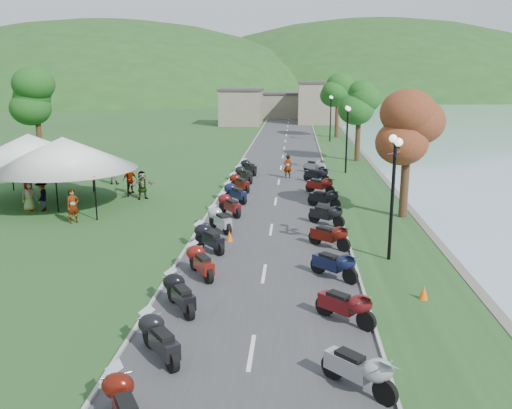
{
  "coord_description": "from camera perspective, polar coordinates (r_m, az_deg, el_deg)",
  "views": [
    {
      "loc": [
        1.09,
        -3.34,
        7.4
      ],
      "look_at": [
        -0.73,
        21.86,
        1.3
      ],
      "focal_mm": 38.0,
      "sensor_mm": 36.0,
      "label": 1
    }
  ],
  "objects": [
    {
      "name": "vendor_tent_side",
      "position": [
        34.87,
        -22.59,
        3.62
      ],
      "size": [
        5.36,
        5.36,
        4.0
      ],
      "primitive_type": null,
      "color": "white",
      "rests_on": "ground"
    },
    {
      "name": "far_building",
      "position": [
        88.53,
        2.16,
        10.39
      ],
      "size": [
        18.0,
        16.0,
        5.0
      ],
      "primitive_type": "cube",
      "color": "gray",
      "rests_on": "ground"
    },
    {
      "name": "vendor_tent_main",
      "position": [
        32.41,
        -19.45,
        3.2
      ],
      "size": [
        5.39,
        5.39,
        4.0
      ],
      "primitive_type": null,
      "color": "white",
      "rests_on": "ground"
    },
    {
      "name": "pedestrian_c",
      "position": [
        32.32,
        -21.47,
        -0.62
      ],
      "size": [
        0.68,
        1.19,
        1.73
      ],
      "primitive_type": "imported",
      "rotation": [
        0.0,
        0.0,
        4.92
      ],
      "color": "slate",
      "rests_on": "ground"
    },
    {
      "name": "road",
      "position": [
        43.98,
        2.66,
        3.89
      ],
      "size": [
        7.0,
        120.0,
        0.02
      ],
      "primitive_type": "cube",
      "color": "#3E3E41",
      "rests_on": "ground"
    },
    {
      "name": "hills_backdrop",
      "position": [
        203.48,
        3.9,
        11.46
      ],
      "size": [
        360.0,
        120.0,
        76.0
      ],
      "primitive_type": null,
      "color": "#285621",
      "rests_on": "ground"
    },
    {
      "name": "pedestrian_a",
      "position": [
        29.19,
        -18.59,
        -1.84
      ],
      "size": [
        0.79,
        0.78,
        1.77
      ],
      "primitive_type": "imported",
      "rotation": [
        0.0,
        0.0,
        0.74
      ],
      "color": "slate",
      "rests_on": "ground"
    },
    {
      "name": "moto_row_right",
      "position": [
        25.54,
        7.57,
        -2.1
      ],
      "size": [
        2.6,
        35.39,
        1.1
      ],
      "primitive_type": null,
      "color": "#331411",
      "rests_on": "ground"
    },
    {
      "name": "pedestrian_b",
      "position": [
        38.72,
        -14.75,
        2.1
      ],
      "size": [
        0.8,
        0.44,
        1.65
      ],
      "primitive_type": "imported",
      "rotation": [
        0.0,
        0.0,
        3.15
      ],
      "color": "slate",
      "rests_on": "ground"
    },
    {
      "name": "moto_row_left",
      "position": [
        20.41,
        -6.1,
        -6.12
      ],
      "size": [
        2.6,
        44.73,
        1.1
      ],
      "primitive_type": null,
      "color": "#331411",
      "rests_on": "ground"
    },
    {
      "name": "tree_lakeside",
      "position": [
        29.1,
        15.61,
        5.95
      ],
      "size": [
        2.73,
        2.73,
        7.58
      ],
      "primitive_type": null,
      "color": "#205E1C",
      "rests_on": "ground"
    }
  ]
}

